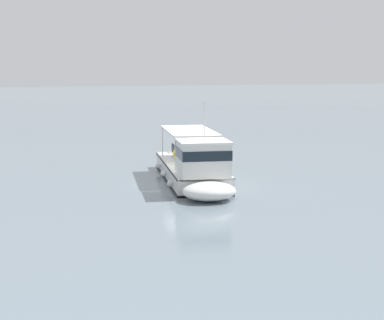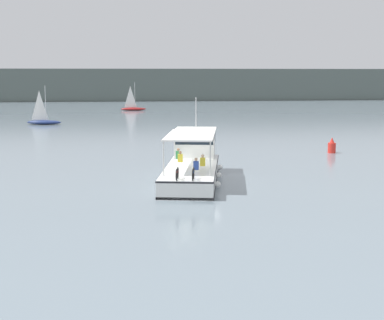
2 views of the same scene
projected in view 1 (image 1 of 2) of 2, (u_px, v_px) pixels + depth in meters
The scene contains 2 objects.
ground_plane at pixel (185, 185), 36.38m from camera, with size 400.00×400.00×0.00m, color slate.
ferry_main at pixel (195, 169), 36.15m from camera, with size 5.42×13.06×5.32m.
Camera 1 is at (12.04, 33.62, 7.14)m, focal length 54.93 mm.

